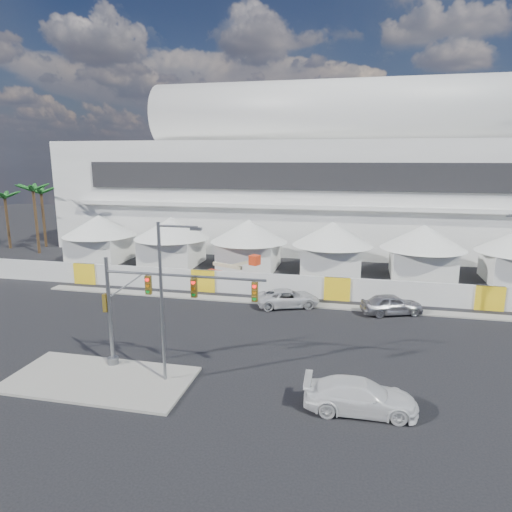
% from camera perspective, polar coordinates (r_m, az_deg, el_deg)
% --- Properties ---
extents(ground, '(160.00, 160.00, 0.00)m').
position_cam_1_polar(ground, '(27.44, -4.44, -13.72)').
color(ground, black).
rests_on(ground, ground).
extents(median_island, '(10.00, 5.00, 0.15)m').
position_cam_1_polar(median_island, '(27.26, -18.95, -14.40)').
color(median_island, gray).
rests_on(median_island, ground).
extents(stadium, '(80.00, 24.80, 21.98)m').
position_cam_1_polar(stadium, '(65.12, 13.91, 9.67)').
color(stadium, silver).
rests_on(stadium, ground).
extents(tent_row, '(53.40, 8.40, 5.40)m').
position_cam_1_polar(tent_row, '(48.86, 4.26, 1.79)').
color(tent_row, silver).
rests_on(tent_row, ground).
extents(hoarding_fence, '(70.00, 0.25, 2.00)m').
position_cam_1_polar(hoarding_fence, '(39.64, 10.11, -4.05)').
color(hoarding_fence, silver).
rests_on(hoarding_fence, ground).
extents(palm_cluster, '(10.60, 10.60, 8.55)m').
position_cam_1_polar(palm_cluster, '(67.13, -25.15, 6.74)').
color(palm_cluster, '#47331E').
rests_on(palm_cluster, ground).
extents(sedan_silver, '(3.32, 5.07, 1.60)m').
position_cam_1_polar(sedan_silver, '(37.20, 16.61, -5.79)').
color(sedan_silver, '#99989C').
rests_on(sedan_silver, ground).
extents(pickup_curb, '(4.01, 5.66, 1.43)m').
position_cam_1_polar(pickup_curb, '(37.54, 4.01, -5.27)').
color(pickup_curb, silver).
rests_on(pickup_curb, ground).
extents(pickup_near, '(2.40, 5.48, 1.57)m').
position_cam_1_polar(pickup_near, '(23.42, 12.90, -16.70)').
color(pickup_near, white).
rests_on(pickup_near, ground).
extents(traffic_mast, '(9.47, 0.62, 6.39)m').
position_cam_1_polar(traffic_mast, '(26.40, -13.76, -6.24)').
color(traffic_mast, gray).
rests_on(traffic_mast, median_island).
extents(streetlight_median, '(2.39, 0.24, 8.65)m').
position_cam_1_polar(streetlight_median, '(24.31, -11.26, -4.44)').
color(streetlight_median, gray).
rests_on(streetlight_median, median_island).
extents(boom_lift, '(6.62, 2.60, 3.24)m').
position_cam_1_polar(boom_lift, '(44.55, -3.90, -2.23)').
color(boom_lift, red).
rests_on(boom_lift, ground).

